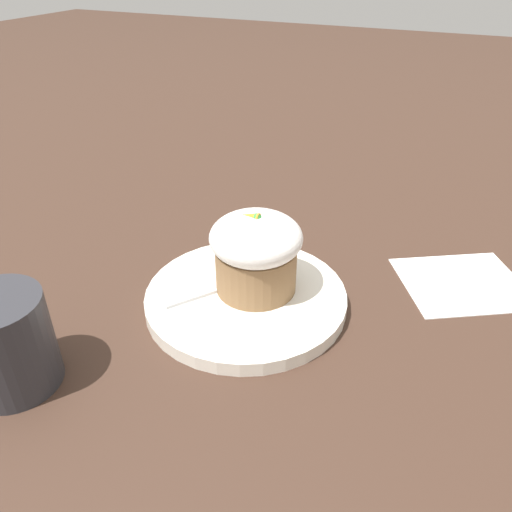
{
  "coord_description": "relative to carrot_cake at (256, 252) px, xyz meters",
  "views": [
    {
      "loc": [
        -0.19,
        0.38,
        0.33
      ],
      "look_at": [
        -0.01,
        -0.01,
        0.06
      ],
      "focal_mm": 35.0,
      "sensor_mm": 36.0,
      "label": 1
    }
  ],
  "objects": [
    {
      "name": "spoon",
      "position": [
        0.02,
        0.01,
        -0.04
      ],
      "size": [
        0.08,
        0.1,
        0.01
      ],
      "color": "silver",
      "rests_on": "dessert_plate"
    },
    {
      "name": "paper_napkin",
      "position": [
        -0.2,
        -0.12,
        -0.06
      ],
      "size": [
        0.17,
        0.17,
        0.0
      ],
      "color": "white",
      "rests_on": "ground_plane"
    },
    {
      "name": "carrot_cake",
      "position": [
        0.0,
        0.0,
        0.0
      ],
      "size": [
        0.1,
        0.1,
        0.09
      ],
      "color": "olive",
      "rests_on": "dessert_plate"
    },
    {
      "name": "coffee_cup",
      "position": [
        0.15,
        0.2,
        -0.02
      ],
      "size": [
        0.11,
        0.08,
        0.09
      ],
      "color": "#2D2D33",
      "rests_on": "ground_plane"
    },
    {
      "name": "ground_plane",
      "position": [
        0.01,
        0.01,
        -0.06
      ],
      "size": [
        4.0,
        4.0,
        0.0
      ],
      "primitive_type": "plane",
      "color": "#3D281E"
    },
    {
      "name": "dessert_plate",
      "position": [
        0.01,
        0.01,
        -0.05
      ],
      "size": [
        0.21,
        0.21,
        0.02
      ],
      "color": "white",
      "rests_on": "ground_plane"
    }
  ]
}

